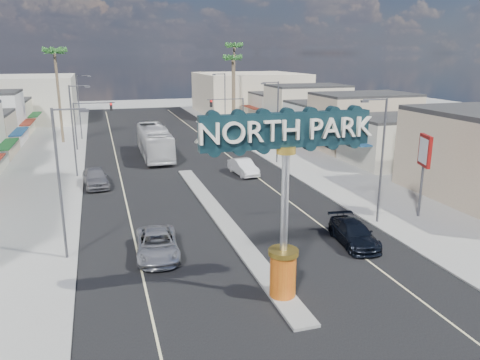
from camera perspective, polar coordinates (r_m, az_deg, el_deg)
ground at (r=49.77m, az=-6.95°, el=1.25°), size 160.00×160.00×0.00m
road at (r=49.77m, az=-6.95°, el=1.25°), size 20.00×120.00×0.01m
median_island at (r=34.74m, az=-2.26°, el=-4.70°), size 1.30×30.00×0.16m
sidewalk_left at (r=49.42m, az=-23.14°, el=0.09°), size 8.00×120.00×0.12m
sidewalk_right at (r=53.86m, az=7.87°, el=2.35°), size 8.00×120.00×0.12m
storefront_row_right at (r=69.22m, az=11.05°, el=7.53°), size 12.00×42.00×6.00m
backdrop_far_left at (r=93.98m, az=-25.64°, el=8.90°), size 20.00×20.00×8.00m
backdrop_far_right at (r=97.75m, az=1.14°, el=10.55°), size 20.00×20.00×8.00m
gateway_sign at (r=22.07m, az=5.55°, el=-0.56°), size 8.20×1.50×9.15m
traffic_signal_left at (r=62.10m, az=-17.86°, el=7.41°), size 5.09×0.45×6.00m
traffic_signal_right at (r=64.48m, az=-1.18°, el=8.40°), size 5.09×0.45×6.00m
streetlight_l_near at (r=28.54m, az=-20.90°, el=0.34°), size 2.03×0.22×9.00m
streetlight_l_mid at (r=48.17m, az=-19.53°, el=6.17°), size 2.03×0.22×9.00m
streetlight_l_far at (r=70.00m, az=-18.90°, el=8.78°), size 2.03×0.22×9.00m
streetlight_r_near at (r=34.01m, az=16.73°, el=2.96°), size 2.03×0.22×9.00m
streetlight_r_mid at (r=51.60m, az=4.44°, el=7.54°), size 2.03×0.22×9.00m
streetlight_r_far at (r=72.40m, az=-1.97°, el=9.77°), size 2.03×0.22×9.00m
palm_left_far at (r=67.80m, az=-21.65°, el=13.82°), size 2.60×2.60×13.10m
palm_right_mid at (r=76.63m, az=-0.89°, el=14.22°), size 2.60×2.60×12.10m
palm_right_far at (r=82.94m, az=-0.71°, el=15.52°), size 2.60×2.60×14.10m
suv_left at (r=28.93m, az=-10.06°, el=-7.72°), size 2.88×5.56×1.50m
suv_right at (r=31.06m, az=13.70°, el=-6.33°), size 2.58×5.21×1.46m
car_parked_left at (r=44.96m, az=-17.21°, el=0.32°), size 2.61×5.37×1.76m
car_parked_right at (r=47.27m, az=0.41°, el=1.60°), size 2.12×4.92×1.57m
city_bus at (r=56.30m, az=-10.36°, el=4.60°), size 3.10×12.89×3.58m
bank_pylon_sign at (r=36.38m, az=21.56°, el=2.81°), size 0.79×1.90×6.13m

